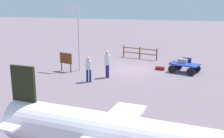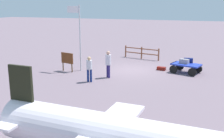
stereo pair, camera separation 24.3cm
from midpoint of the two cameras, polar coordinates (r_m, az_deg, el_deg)
ground_plane at (r=20.91m, az=4.37°, el=-0.18°), size 120.00×120.00×0.00m
luggage_cart at (r=20.56m, az=15.32°, el=0.54°), size 2.26×1.82×0.68m
suitcase_grey at (r=20.95m, az=15.82°, el=1.73°), size 0.66×0.40×0.33m
suitcase_tan at (r=20.56m, az=15.03°, el=1.54°), size 0.72×0.53×0.32m
suitcase_olive at (r=21.11m, az=10.49°, el=0.10°), size 0.67×0.40×0.24m
worker_lead at (r=17.55m, az=-4.32°, el=0.41°), size 0.38×0.38×1.65m
worker_trailing at (r=18.47m, az=-0.41°, el=1.50°), size 0.53×0.53×1.83m
airplane_near at (r=8.37m, az=1.31°, el=-13.82°), size 7.71×4.61×2.99m
flagpole at (r=20.35m, az=-6.60°, el=7.56°), size 1.03×0.11×4.82m
signboard at (r=20.44m, az=-8.91°, el=1.99°), size 1.09×0.33×1.39m
wooden_fence at (r=25.02m, az=6.41°, el=3.51°), size 3.34×0.85×1.07m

